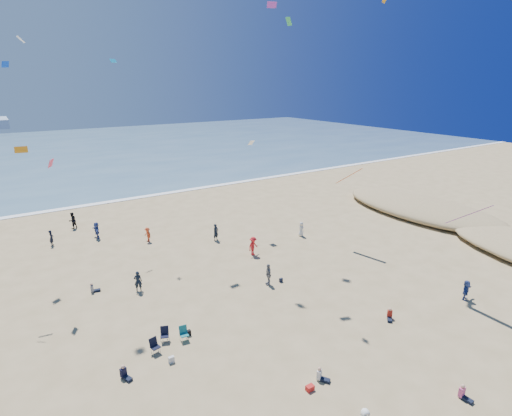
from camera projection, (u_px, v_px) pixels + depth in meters
ocean at (50, 153)px, 95.19m from camera, size 220.00×100.00×0.06m
surf_line at (98, 204)px, 55.30m from camera, size 220.00×1.20×0.08m
standing_flyers at (220, 271)px, 33.75m from camera, size 27.68×41.60×1.92m
seated_group at (267, 341)px, 25.35m from camera, size 18.51×23.36×0.84m
chair_cluster at (168, 338)px, 25.46m from camera, size 2.69×1.55×1.00m
white_tote at (171, 360)px, 23.97m from camera, size 0.35×0.20×0.40m
black_backpack at (188, 333)px, 26.53m from camera, size 0.30×0.22×0.38m
cooler at (310, 388)px, 21.81m from camera, size 0.45×0.30×0.30m
navy_bag at (281, 280)px, 33.65m from camera, size 0.28×0.18×0.34m
kites_aloft at (302, 98)px, 30.21m from camera, size 34.78×41.09×29.62m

